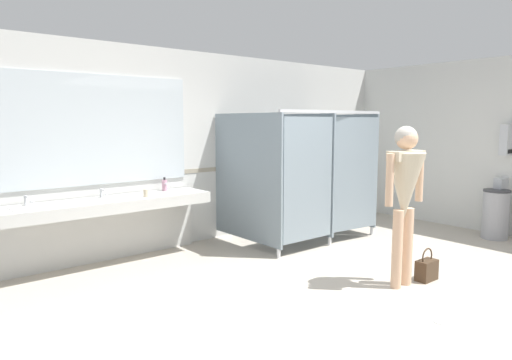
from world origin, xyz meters
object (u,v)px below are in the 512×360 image
Objects in this scene: paper_towel_dispenser_upper at (508,140)px; paper_cup at (146,193)px; soap_dispenser at (165,185)px; paper_towel_dispenser_lower at (502,193)px; trash_bin at (495,214)px; person_standing at (405,186)px; handbag at (427,269)px.

paper_towel_dispenser_upper is 4.77× the size of paper_cup.
paper_towel_dispenser_upper is 5.15m from soap_dispenser.
soap_dispenser is (-4.41, 2.60, -0.58)m from paper_towel_dispenser_upper.
paper_towel_dispenser_upper is 0.95× the size of paper_towel_dispenser_lower.
person_standing is at bearing -174.66° from trash_bin.
person_standing reaches higher than soap_dispenser.
paper_cup is at bearing 154.74° from paper_towel_dispenser_upper.
paper_towel_dispenser_lower is 1.33× the size of handbag.
paper_cup reaches higher than trash_bin.
paper_towel_dispenser_lower is 5.11m from soap_dispenser.
paper_cup reaches higher than handbag.
person_standing is (-3.14, -0.27, -0.39)m from paper_towel_dispenser_upper.
person_standing is 3.14m from soap_dispenser.
paper_cup is at bearing 153.51° from trash_bin.
paper_towel_dispenser_upper is 5.38m from paper_cup.
soap_dispenser is (-1.26, 2.87, -0.19)m from person_standing.
handbag is at bearing -172.88° from paper_towel_dispenser_upper.
paper_towel_dispenser_upper is 2.52× the size of soap_dispenser.
paper_towel_dispenser_upper reaches higher than handbag.
person_standing is at bearing -174.47° from paper_towel_dispenser_lower.
paper_towel_dispenser_lower is 0.39m from trash_bin.
paper_cup is at bearing 155.09° from paper_towel_dispenser_lower.
trash_bin is at bearing 179.91° from paper_towel_dispenser_upper.
handbag is at bearing -172.16° from paper_towel_dispenser_lower.
soap_dispenser is at bearing 149.46° from paper_towel_dispenser_upper.
handbag is at bearing -60.88° from soap_dispenser.
paper_towel_dispenser_lower reaches higher than handbag.
trash_bin is at bearing 5.34° from person_standing.
soap_dispenser reaches higher than paper_cup.
person_standing is 4.64× the size of handbag.
trash_bin is 4.92m from soap_dispenser.
paper_towel_dispenser_upper is 0.62× the size of trash_bin.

